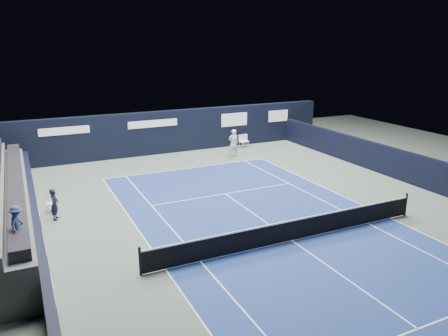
% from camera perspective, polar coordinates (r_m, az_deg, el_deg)
% --- Properties ---
extents(ground, '(48.00, 48.00, 0.00)m').
position_cam_1_polar(ground, '(20.09, 5.65, -7.20)').
color(ground, '#4D5C51').
rests_on(ground, ground).
extents(court_surface, '(10.97, 23.77, 0.01)m').
position_cam_1_polar(court_surface, '(18.57, 8.87, -9.36)').
color(court_surface, navy).
rests_on(court_surface, ground).
extents(enclosure_wall_right, '(0.30, 22.00, 1.80)m').
position_cam_1_polar(enclosure_wall_right, '(29.07, 19.51, 1.25)').
color(enclosure_wall_right, black).
rests_on(enclosure_wall_right, ground).
extents(folding_chair_back_a, '(0.47, 0.50, 0.99)m').
position_cam_1_polar(folding_chair_back_a, '(34.12, 2.75, 3.89)').
color(folding_chair_back_a, white).
rests_on(folding_chair_back_a, ground).
extents(folding_chair_back_b, '(0.52, 0.51, 1.01)m').
position_cam_1_polar(folding_chair_back_b, '(33.81, 2.36, 3.64)').
color(folding_chair_back_b, white).
rests_on(folding_chair_back_b, ground).
extents(line_judge_chair, '(0.46, 0.45, 1.00)m').
position_cam_1_polar(line_judge_chair, '(22.65, -21.69, -4.01)').
color(line_judge_chair, white).
rests_on(line_judge_chair, ground).
extents(line_judge, '(0.52, 0.63, 1.49)m').
position_cam_1_polar(line_judge, '(21.60, -21.25, -4.44)').
color(line_judge, black).
rests_on(line_judge, ground).
extents(court_markings, '(11.03, 23.83, 0.00)m').
position_cam_1_polar(court_markings, '(18.56, 8.87, -9.35)').
color(court_markings, white).
rests_on(court_markings, court_surface).
extents(tennis_net, '(12.90, 0.10, 1.10)m').
position_cam_1_polar(tennis_net, '(18.36, 8.94, -7.94)').
color(tennis_net, black).
rests_on(tennis_net, ground).
extents(back_sponsor_wall, '(26.00, 0.63, 3.10)m').
position_cam_1_polar(back_sponsor_wall, '(32.35, -7.65, 4.69)').
color(back_sponsor_wall, black).
rests_on(back_sponsor_wall, ground).
extents(side_barrier_left, '(0.33, 22.00, 1.20)m').
position_cam_1_polar(side_barrier_left, '(21.00, -23.47, -5.70)').
color(side_barrier_left, black).
rests_on(side_barrier_left, ground).
extents(tennis_player, '(0.75, 0.87, 1.96)m').
position_cam_1_polar(tennis_player, '(31.11, 1.24, 3.29)').
color(tennis_player, silver).
rests_on(tennis_player, ground).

